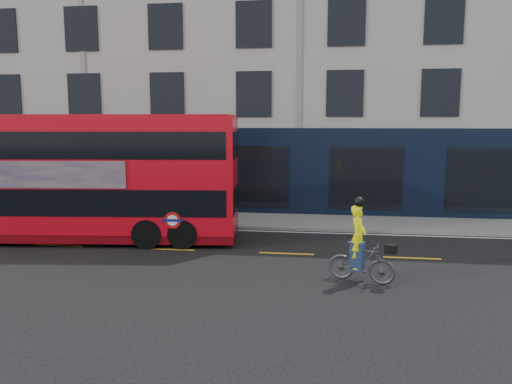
# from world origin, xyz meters

# --- Properties ---
(ground) EXTENTS (120.00, 120.00, 0.00)m
(ground) POSITION_xyz_m (0.00, 0.00, 0.00)
(ground) COLOR black
(ground) RESTS_ON ground
(pavement) EXTENTS (60.00, 3.00, 0.12)m
(pavement) POSITION_xyz_m (0.00, 6.50, 0.06)
(pavement) COLOR gray
(pavement) RESTS_ON ground
(kerb) EXTENTS (60.00, 0.12, 0.13)m
(kerb) POSITION_xyz_m (0.00, 5.00, 0.07)
(kerb) COLOR gray
(kerb) RESTS_ON ground
(building_terrace) EXTENTS (50.00, 10.07, 15.00)m
(building_terrace) POSITION_xyz_m (0.00, 12.94, 7.49)
(building_terrace) COLOR #A8A69F
(building_terrace) RESTS_ON ground
(road_edge_line) EXTENTS (58.00, 0.10, 0.01)m
(road_edge_line) POSITION_xyz_m (0.00, 4.70, 0.00)
(road_edge_line) COLOR silver
(road_edge_line) RESTS_ON ground
(lane_dashes) EXTENTS (58.00, 0.12, 0.01)m
(lane_dashes) POSITION_xyz_m (0.00, 1.50, 0.00)
(lane_dashes) COLOR gold
(lane_dashes) RESTS_ON ground
(bus) EXTENTS (11.46, 3.69, 4.54)m
(bus) POSITION_xyz_m (-7.47, 2.39, 2.33)
(bus) COLOR red
(bus) RESTS_ON ground
(cyclist) EXTENTS (1.89, 1.05, 2.33)m
(cyclist) POSITION_xyz_m (2.19, -1.11, 0.78)
(cyclist) COLOR #424447
(cyclist) RESTS_ON ground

